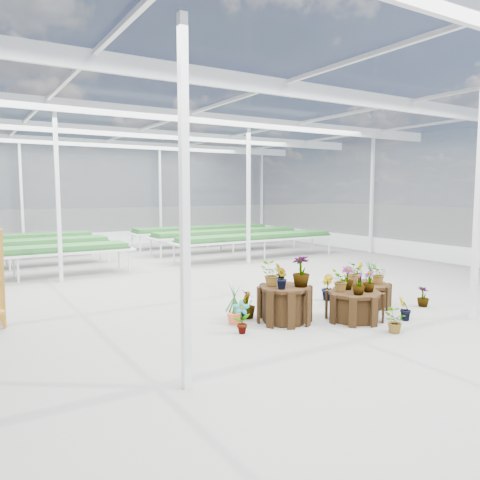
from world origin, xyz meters
TOP-DOWN VIEW (x-y plane):
  - ground_plane at (0.00, 0.00)m, footprint 24.00×24.00m
  - greenhouse_shell at (0.00, 0.00)m, footprint 18.00×24.00m
  - steel_frame at (0.00, 0.00)m, footprint 18.00×24.00m
  - nursery_benches at (0.00, 7.20)m, footprint 16.00×7.00m
  - plinth_tall at (-0.18, -2.27)m, footprint 1.31×1.31m
  - plinth_mid at (1.02, -2.87)m, footprint 1.10×1.10m
  - plinth_low at (2.02, -2.17)m, footprint 1.32×1.32m
  - nursery_plants at (0.86, -2.20)m, footprint 4.81×2.89m

SIDE VIEW (x-z plane):
  - ground_plane at x=0.00m, z-range 0.00..0.00m
  - plinth_low at x=2.02m, z-range 0.00..0.49m
  - plinth_mid at x=1.02m, z-range 0.00..0.55m
  - plinth_tall at x=-0.18m, z-range 0.00..0.68m
  - nursery_benches at x=0.00m, z-range 0.00..0.84m
  - nursery_plants at x=0.86m, z-range -0.07..1.19m
  - greenhouse_shell at x=0.00m, z-range 0.00..4.50m
  - steel_frame at x=0.00m, z-range 0.00..4.50m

